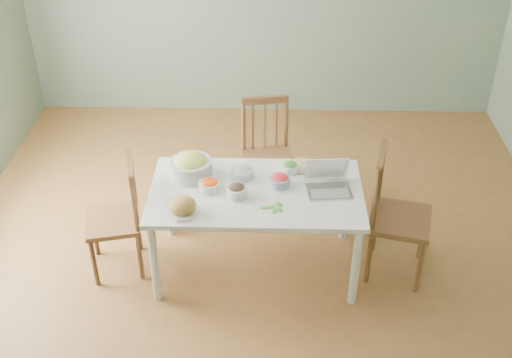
# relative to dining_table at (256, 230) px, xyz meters

# --- Properties ---
(floor) EXTENTS (5.00, 5.00, 0.00)m
(floor) POSITION_rel_dining_table_xyz_m (0.02, 0.13, -0.36)
(floor) COLOR brown
(floor) RESTS_ON ground
(dining_table) EXTENTS (1.55, 0.87, 0.73)m
(dining_table) POSITION_rel_dining_table_xyz_m (0.00, 0.00, 0.00)
(dining_table) COLOR white
(dining_table) RESTS_ON floor
(chair_far) EXTENTS (0.50, 0.49, 0.98)m
(chair_far) POSITION_rel_dining_table_xyz_m (0.08, 0.82, 0.13)
(chair_far) COLOR brown
(chair_far) RESTS_ON floor
(chair_left) EXTENTS (0.48, 0.49, 0.94)m
(chair_left) POSITION_rel_dining_table_xyz_m (-1.07, -0.03, 0.11)
(chair_left) COLOR brown
(chair_left) RESTS_ON floor
(chair_right) EXTENTS (0.53, 0.55, 1.03)m
(chair_right) POSITION_rel_dining_table_xyz_m (1.07, -0.01, 0.15)
(chair_right) COLOR brown
(chair_right) RESTS_ON floor
(bread_boule) EXTENTS (0.24, 0.24, 0.12)m
(bread_boule) POSITION_rel_dining_table_xyz_m (-0.50, -0.28, 0.42)
(bread_boule) COLOR #A67E36
(bread_boule) RESTS_ON dining_table
(butter_stick) EXTENTS (0.11, 0.05, 0.03)m
(butter_stick) POSITION_rel_dining_table_xyz_m (-0.47, -0.37, 0.38)
(butter_stick) COLOR silver
(butter_stick) RESTS_ON dining_table
(bowl_squash) EXTENTS (0.36, 0.36, 0.18)m
(bowl_squash) POSITION_rel_dining_table_xyz_m (-0.49, 0.18, 0.45)
(bowl_squash) COLOR #DDC160
(bowl_squash) RESTS_ON dining_table
(bowl_carrot) EXTENTS (0.16, 0.16, 0.09)m
(bowl_carrot) POSITION_rel_dining_table_xyz_m (-0.34, -0.00, 0.41)
(bowl_carrot) COLOR #FF5A0F
(bowl_carrot) RESTS_ON dining_table
(bowl_onion) EXTENTS (0.19, 0.19, 0.09)m
(bowl_onion) POSITION_rel_dining_table_xyz_m (-0.11, 0.17, 0.41)
(bowl_onion) COLOR beige
(bowl_onion) RESTS_ON dining_table
(bowl_mushroom) EXTENTS (0.18, 0.18, 0.10)m
(bowl_mushroom) POSITION_rel_dining_table_xyz_m (-0.14, -0.08, 0.41)
(bowl_mushroom) COLOR black
(bowl_mushroom) RESTS_ON dining_table
(bowl_redpep) EXTENTS (0.18, 0.18, 0.09)m
(bowl_redpep) POSITION_rel_dining_table_xyz_m (0.17, 0.07, 0.41)
(bowl_redpep) COLOR red
(bowl_redpep) RESTS_ON dining_table
(bowl_broccoli) EXTENTS (0.16, 0.16, 0.08)m
(bowl_broccoli) POSITION_rel_dining_table_xyz_m (0.25, 0.26, 0.40)
(bowl_broccoli) COLOR #20571F
(bowl_broccoli) RESTS_ON dining_table
(flatbread) EXTENTS (0.22, 0.22, 0.02)m
(flatbread) POSITION_rel_dining_table_xyz_m (0.34, 0.32, 0.37)
(flatbread) COLOR #C6B48A
(flatbread) RESTS_ON dining_table
(basil_bunch) EXTENTS (0.18, 0.18, 0.02)m
(basil_bunch) POSITION_rel_dining_table_xyz_m (0.12, -0.21, 0.37)
(basil_bunch) COLOR #296C28
(basil_bunch) RESTS_ON dining_table
(laptop) EXTENTS (0.34, 0.32, 0.21)m
(laptop) POSITION_rel_dining_table_xyz_m (0.53, -0.01, 0.47)
(laptop) COLOR silver
(laptop) RESTS_ON dining_table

